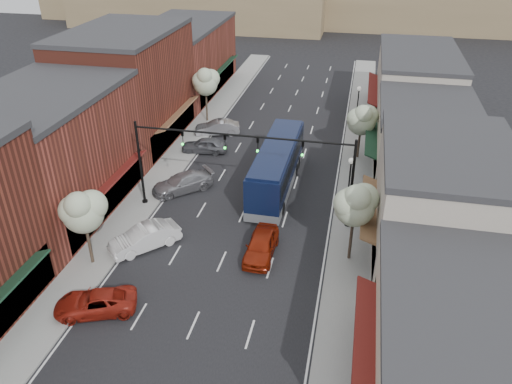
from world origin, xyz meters
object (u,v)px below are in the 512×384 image
Objects in this scene: red_hatchback at (261,245)px; parked_car_d at (205,145)px; parked_car_a at (96,303)px; tree_right_near at (356,203)px; parked_car_e at (217,128)px; tree_left_far at (206,81)px; tree_left_near at (83,210)px; coach_bus at (277,166)px; lamp_post_far at (358,100)px; parked_car_b at (145,238)px; tree_right_far at (362,119)px; parked_car_c at (182,183)px; signal_mast_right at (319,168)px; lamp_post_near at (350,175)px; signal_mast_left at (168,154)px.

red_hatchback is 17.29m from parked_car_d.
red_hatchback is 0.99× the size of parked_car_a.
tree_right_near is 24.08m from parked_car_e.
tree_left_near is at bearing -90.00° from tree_left_far.
parked_car_e is (-7.98, 9.81, -1.21)m from coach_bus.
parked_car_d is at bearing 160.47° from parked_car_a.
parked_car_b is at bearing -117.65° from lamp_post_far.
parked_car_c is (-14.08, -9.33, -3.24)m from tree_right_far.
signal_mast_right is 16.14m from parked_car_d.
tree_right_far is 8.13m from lamp_post_far.
red_hatchback is (-5.36, -24.71, -2.21)m from lamp_post_far.
tree_right_far is 1.19× the size of parked_car_e.
lamp_post_near is at bearing 116.49° from parked_car_a.
signal_mast_left is 1.90× the size of parked_car_d.
parked_car_c is 1.13× the size of parked_car_e.
signal_mast_left reaches higher than parked_car_c.
tree_left_far is 25.34m from red_hatchback.
parked_car_d is at bearing 150.97° from lamp_post_near.
tree_right_near reaches higher than parked_car_d.
lamp_post_far is 1.03× the size of parked_car_d.
tree_left_far is 8.84m from parked_car_d.
signal_mast_left is 9.29m from coach_bus.
parked_car_e is at bearing 84.86° from tree_left_near.
tree_right_near is 1.26× the size of parked_car_a.
parked_car_a is at bearing -6.42° from parked_car_d.
parked_car_b is (-13.39, -8.06, -2.20)m from lamp_post_near.
lamp_post_near reaches higher than parked_car_e.
signal_mast_left reaches higher than parked_car_d.
signal_mast_left is 1.58× the size of parked_car_c.
parked_car_b is at bearing -124.46° from coach_bus.
signal_mast_right reaches higher than tree_left_near.
parked_car_c is (-7.51, -2.34, -1.21)m from coach_bus.
tree_right_far is at bearing 86.69° from lamp_post_near.
parked_car_c is (-0.11, 2.62, -3.87)m from signal_mast_left.
parked_car_a is at bearing -133.14° from lamp_post_near.
parked_car_d is at bearing 140.83° from parked_car_c.
parked_car_b is at bearing 157.11° from parked_car_a.
tree_right_near reaches higher than parked_car_e.
parked_car_c is at bearing -162.14° from coach_bus.
signal_mast_right is 6.81m from coach_bus.
lamp_post_far is (0.00, 17.50, 0.00)m from lamp_post_near.
lamp_post_near is at bearing 74.46° from parked_car_b.
red_hatchback reaches higher than parked_car_e.
tree_left_far is 0.49× the size of coach_bus.
coach_bus is at bearing -133.23° from tree_right_far.
tree_left_near is at bearing -108.10° from signal_mast_left.
lamp_post_near and lamp_post_far have the same top height.
red_hatchback is 1.08× the size of parked_car_d.
tree_right_near reaches higher than tree_left_near.
signal_mast_left is at bearing -139.46° from tree_right_far.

